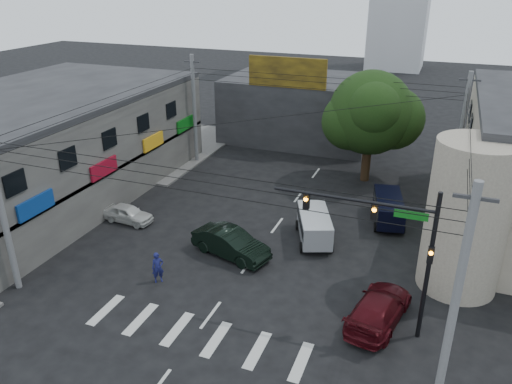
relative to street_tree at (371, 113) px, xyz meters
The scene contains 18 objects.
ground 18.30m from the street_tree, 103.24° to the right, with size 160.00×160.00×0.00m, color black.
sidewalk_far_left 22.67m from the street_tree, behind, with size 16.00×16.00×0.15m, color #514F4C.
building_left 24.68m from the street_tree, 153.43° to the right, with size 14.00×24.00×7.00m, color #454240.
corner_column 14.84m from the street_tree, 61.70° to the right, with size 4.00×4.00×8.00m, color gray.
building_far 12.29m from the street_tree, 131.63° to the left, with size 14.00×10.00×6.00m, color #232326.
billboard 9.17m from the street_tree, 152.86° to the left, with size 7.00×0.30×2.60m, color olive.
street_tree is the anchor object (origin of this frame).
traffic_gantry 18.42m from the street_tree, 78.01° to the right, with size 7.10×0.35×7.20m.
utility_pole_near_left 25.95m from the street_tree, 124.00° to the right, with size 0.32×0.32×9.20m, color #59595B.
utility_pole_near_right 22.48m from the street_tree, 73.18° to the right, with size 0.32×0.32×9.20m, color #59595B.
utility_pole_far_left 14.56m from the street_tree, behind, with size 0.32×0.32×9.20m, color #59595B.
utility_pole_far_right 6.63m from the street_tree, ahead, with size 0.32×0.32×9.20m, color #59595B.
dark_sedan 16.15m from the street_tree, 110.15° to the right, with size 5.13×2.98×1.60m, color black.
white_compact 19.33m from the street_tree, 135.96° to the right, with size 3.56×1.60×1.19m, color beige.
maroon_sedan 18.55m from the street_tree, 78.32° to the right, with size 2.98×5.39×1.48m, color #3D080E.
silver_minivan 12.01m from the street_tree, 96.49° to the right, with size 3.15×4.51×1.79m, color #ADAFB5, non-canonical shape.
navy_van 8.65m from the street_tree, 68.71° to the right, with size 2.57×4.67×1.76m, color black, non-canonical shape.
traffic_officer 20.53m from the street_tree, 113.13° to the right, with size 0.75×0.73×1.73m, color #16194F.
Camera 1 is at (9.12, -20.63, 15.24)m, focal length 35.00 mm.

